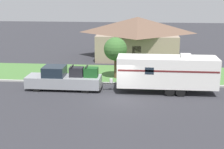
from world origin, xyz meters
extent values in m
plane|color=#2D2D33|center=(0.00, 0.00, 0.00)|extent=(120.00, 120.00, 0.00)
cube|color=#999993|center=(0.00, 3.75, 0.07)|extent=(80.00, 0.30, 0.14)
cube|color=#477538|center=(0.00, 7.40, 0.01)|extent=(80.00, 7.00, 0.03)
cube|color=gray|center=(1.26, 15.47, 1.55)|extent=(9.56, 7.46, 3.11)
pyramid|color=brown|center=(1.26, 15.47, 4.08)|extent=(10.32, 8.06, 1.94)
cube|color=#4C3828|center=(1.26, 11.77, 1.05)|extent=(1.00, 0.06, 2.10)
cylinder|color=black|center=(-6.88, 1.10, 0.44)|extent=(0.88, 0.28, 0.88)
cylinder|color=black|center=(-6.88, 2.69, 0.44)|extent=(0.88, 0.28, 0.88)
cylinder|color=black|center=(-2.73, 1.10, 0.44)|extent=(0.88, 0.28, 0.88)
cylinder|color=black|center=(-2.73, 2.69, 0.44)|extent=(0.88, 0.28, 0.88)
cube|color=gray|center=(-6.15, 1.90, 0.70)|extent=(3.48, 1.94, 0.91)
cube|color=#19232D|center=(-5.52, 1.90, 1.57)|extent=(1.81, 1.79, 0.84)
cube|color=gray|center=(-3.00, 1.90, 0.70)|extent=(2.80, 1.94, 0.91)
cube|color=#333333|center=(-1.54, 1.90, 0.36)|extent=(0.12, 1.75, 0.20)
cube|color=black|center=(-3.62, 1.90, 1.56)|extent=(1.15, 0.82, 0.80)
cube|color=black|center=(-3.99, 1.90, 2.04)|extent=(0.10, 0.90, 0.08)
cube|color=#194C1E|center=(-2.39, 1.90, 1.56)|extent=(1.15, 0.82, 0.80)
cube|color=black|center=(-2.75, 1.90, 2.04)|extent=(0.10, 0.90, 0.08)
cylinder|color=black|center=(4.09, 0.89, 0.39)|extent=(0.77, 0.22, 0.77)
cylinder|color=black|center=(4.09, 2.90, 0.39)|extent=(0.77, 0.22, 0.77)
cylinder|color=black|center=(4.94, 0.89, 0.39)|extent=(0.77, 0.22, 0.77)
cylinder|color=black|center=(4.94, 2.90, 0.39)|extent=(0.77, 0.22, 0.77)
cube|color=silver|center=(3.87, 1.90, 1.77)|extent=(8.04, 2.30, 2.42)
cube|color=#5B1E1E|center=(3.87, 0.74, 2.07)|extent=(7.88, 0.01, 0.14)
cube|color=#383838|center=(-0.75, 1.90, 0.61)|extent=(1.20, 0.12, 0.10)
cylinder|color=silver|center=(-0.69, 1.90, 0.84)|extent=(0.28, 0.28, 0.36)
cube|color=silver|center=(5.32, 1.90, 3.12)|extent=(0.80, 0.68, 0.28)
cube|color=#19232D|center=(2.42, 0.74, 2.07)|extent=(0.70, 0.01, 0.56)
cylinder|color=brown|center=(6.69, 4.33, 0.50)|extent=(0.09, 0.09, 1.00)
cube|color=silver|center=(6.69, 4.33, 1.11)|extent=(0.48, 0.20, 0.22)
cylinder|color=brown|center=(-0.66, 5.77, 1.01)|extent=(0.24, 0.24, 2.02)
sphere|color=#38662D|center=(-0.66, 5.77, 2.85)|extent=(2.20, 2.20, 2.20)
camera|label=1|loc=(1.67, -23.03, 8.18)|focal=50.00mm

